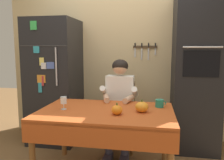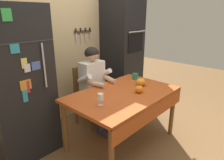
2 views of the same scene
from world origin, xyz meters
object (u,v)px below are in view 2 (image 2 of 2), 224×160
(refrigerator, at_px, (16,84))
(wine_glass, at_px, (101,97))
(chair_behind_person, at_px, (88,93))
(pumpkin_medium, at_px, (139,89))
(dining_table, at_px, (124,99))
(seated_person, at_px, (95,82))
(wall_oven, at_px, (122,50))
(coffee_mug, at_px, (135,76))
(pumpkin_large, at_px, (141,82))

(refrigerator, bearing_deg, wine_glass, -61.14)
(chair_behind_person, xyz_separation_m, wine_glass, (-0.51, -0.82, 0.32))
(wine_glass, relative_size, pumpkin_medium, 1.18)
(wine_glass, height_order, pumpkin_medium, wine_glass)
(dining_table, distance_m, seated_person, 0.61)
(wall_oven, distance_m, seated_person, 1.09)
(coffee_mug, relative_size, pumpkin_medium, 1.02)
(chair_behind_person, bearing_deg, wine_glass, -121.62)
(refrigerator, relative_size, wine_glass, 13.08)
(pumpkin_medium, bearing_deg, seated_person, 96.24)
(refrigerator, relative_size, pumpkin_large, 13.38)
(dining_table, relative_size, seated_person, 1.12)
(wine_glass, bearing_deg, pumpkin_large, 2.88)
(dining_table, distance_m, coffee_mug, 0.62)
(refrigerator, xyz_separation_m, wall_oven, (2.00, 0.04, 0.15))
(wall_oven, xyz_separation_m, pumpkin_large, (-0.68, -0.91, -0.26))
(chair_behind_person, height_order, seated_person, seated_person)
(seated_person, bearing_deg, chair_behind_person, 90.00)
(chair_behind_person, distance_m, seated_person, 0.29)
(wall_oven, xyz_separation_m, dining_table, (-1.05, -0.92, -0.39))
(wine_glass, xyz_separation_m, pumpkin_medium, (0.59, -0.09, -0.05))
(seated_person, relative_size, wine_glass, 9.05)
(wall_oven, height_order, chair_behind_person, wall_oven)
(pumpkin_large, bearing_deg, wall_oven, 53.39)
(wall_oven, bearing_deg, coffee_mug, -125.91)
(chair_behind_person, relative_size, seated_person, 0.75)
(seated_person, distance_m, wine_glass, 0.82)
(pumpkin_medium, bearing_deg, pumpkin_large, 29.80)
(dining_table, height_order, pumpkin_large, pumpkin_large)
(chair_behind_person, relative_size, pumpkin_large, 6.91)
(chair_behind_person, relative_size, coffee_mug, 7.83)
(refrigerator, relative_size, chair_behind_person, 1.94)
(wall_oven, height_order, seated_person, wall_oven)
(chair_behind_person, xyz_separation_m, seated_person, (-0.00, -0.19, 0.23))
(refrigerator, distance_m, pumpkin_large, 1.59)
(refrigerator, distance_m, chair_behind_person, 1.09)
(refrigerator, height_order, wall_oven, wall_oven)
(wall_oven, relative_size, coffee_mug, 17.67)
(refrigerator, xyz_separation_m, dining_table, (0.95, -0.88, -0.24))
(wine_glass, relative_size, pumpkin_large, 1.02)
(seated_person, height_order, pumpkin_medium, seated_person)
(dining_table, xyz_separation_m, pumpkin_medium, (0.14, -0.12, 0.13))
(dining_table, xyz_separation_m, coffee_mug, (0.56, 0.24, 0.13))
(wall_oven, relative_size, wine_glass, 15.26)
(wall_oven, bearing_deg, pumpkin_medium, -131.09)
(chair_behind_person, height_order, pumpkin_medium, chair_behind_person)
(wine_glass, bearing_deg, seated_person, 51.36)
(coffee_mug, bearing_deg, pumpkin_large, -128.59)
(refrigerator, relative_size, coffee_mug, 15.15)
(dining_table, xyz_separation_m, seated_person, (0.06, 0.60, 0.08))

